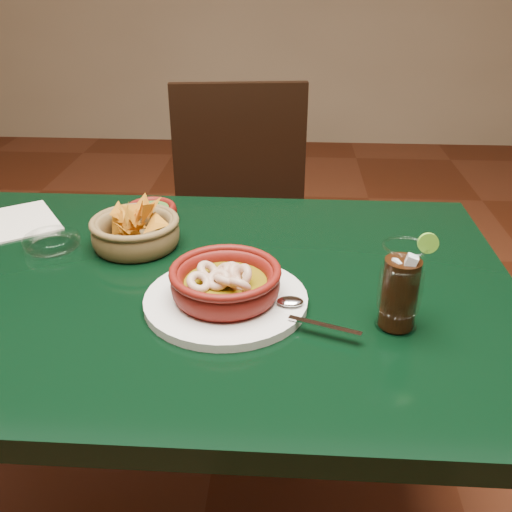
# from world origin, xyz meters

# --- Properties ---
(dining_table) EXTENTS (1.20, 0.80, 0.75)m
(dining_table) POSITION_xyz_m (0.00, 0.00, 0.65)
(dining_table) COLOR black
(dining_table) RESTS_ON ground
(dining_chair) EXTENTS (0.48, 0.48, 0.94)m
(dining_chair) POSITION_xyz_m (0.05, 0.71, 0.52)
(dining_chair) COLOR black
(dining_chair) RESTS_ON ground
(shrimp_plate) EXTENTS (0.35, 0.27, 0.08)m
(shrimp_plate) POSITION_xyz_m (0.09, -0.08, 0.78)
(shrimp_plate) COLOR silver
(shrimp_plate) RESTS_ON dining_table
(chip_basket) EXTENTS (0.21, 0.21, 0.13)m
(chip_basket) POSITION_xyz_m (-0.11, 0.12, 0.78)
(chip_basket) COLOR brown
(chip_basket) RESTS_ON dining_table
(guacamole_ramekin) EXTENTS (0.13, 0.13, 0.04)m
(guacamole_ramekin) POSITION_xyz_m (-0.11, 0.25, 0.77)
(guacamole_ramekin) COLOR #530D09
(guacamole_ramekin) RESTS_ON dining_table
(cola_drink) EXTENTS (0.14, 0.14, 0.16)m
(cola_drink) POSITION_xyz_m (0.37, -0.13, 0.82)
(cola_drink) COLOR white
(cola_drink) RESTS_ON dining_table
(glass_ashtray) EXTENTS (0.12, 0.12, 0.03)m
(glass_ashtray) POSITION_xyz_m (-0.27, 0.11, 0.76)
(glass_ashtray) COLOR white
(glass_ashtray) RESTS_ON dining_table
(paper_menu) EXTENTS (0.23, 0.24, 0.00)m
(paper_menu) POSITION_xyz_m (-0.39, 0.23, 0.75)
(paper_menu) COLOR beige
(paper_menu) RESTS_ON dining_table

